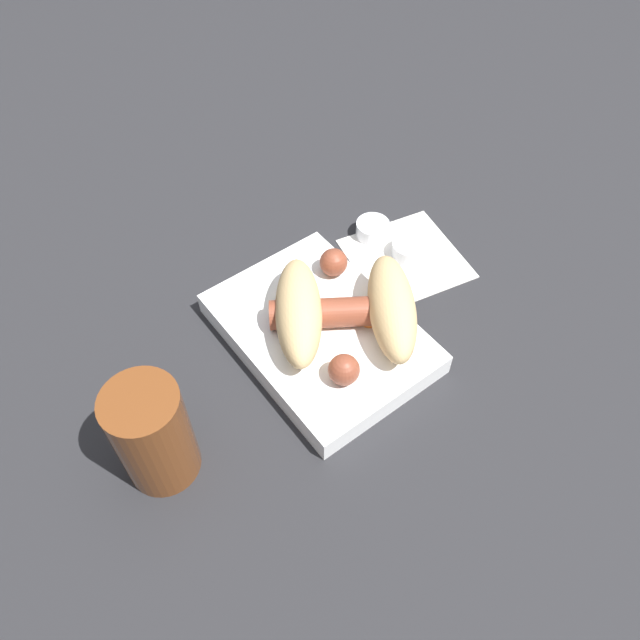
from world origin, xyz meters
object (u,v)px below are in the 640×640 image
food_tray (320,333)px  condiment_cup_far (372,230)px  bread_roll (345,309)px  drink_glass (153,435)px  sausage (338,312)px  condiment_cup_near (409,250)px

food_tray → condiment_cup_far: (-0.10, 0.17, -0.01)m
bread_roll → drink_glass: size_ratio=1.71×
food_tray → sausage: (0.01, 0.02, 0.03)m
condiment_cup_far → sausage: bearing=-53.5°
sausage → drink_glass: (0.02, -0.25, 0.02)m
food_tray → drink_glass: drink_glass is taller
food_tray → drink_glass: size_ratio=1.99×
bread_roll → drink_glass: bearing=-87.0°
bread_roll → condiment_cup_near: size_ratio=4.76×
bread_roll → condiment_cup_far: bread_roll is taller
bread_roll → condiment_cup_far: 0.19m
sausage → drink_glass: size_ratio=1.30×
food_tray → condiment_cup_far: bearing=120.9°
bread_roll → condiment_cup_near: bearing=110.1°
condiment_cup_far → bread_roll: bearing=-50.9°
food_tray → sausage: sausage is taller
food_tray → bread_roll: bread_roll is taller
food_tray → sausage: size_ratio=1.53×
condiment_cup_near → condiment_cup_far: (-0.06, -0.01, 0.00)m
bread_roll → sausage: size_ratio=1.31×
sausage → condiment_cup_near: sausage is taller
food_tray → sausage: bearing=66.9°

